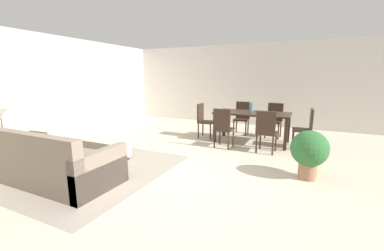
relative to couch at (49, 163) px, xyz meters
The scene contains 17 objects.
ground_plane 2.16m from the couch, 29.85° to the left, with size 10.80×10.80×0.00m, color beige.
wall_back 6.43m from the couch, 72.97° to the left, with size 9.00×0.12×2.70m, color silver.
wall_left 3.25m from the couch, 149.33° to the left, with size 0.12×11.00×2.70m, color silver.
area_rug 0.66m from the couch, 91.14° to the left, with size 3.00×2.80×0.01m, color gray.
couch is the anchor object (origin of this frame).
ottoman_table 1.15m from the couch, 91.21° to the left, with size 1.03×0.45×0.40m.
side_table 1.42m from the couch, behind, with size 0.40×0.40×0.54m.
table_lamp 1.56m from the couch, behind, with size 0.26×0.26×0.52m.
dining_table 4.41m from the couch, 57.34° to the left, with size 1.79×0.88×0.76m.
dining_chair_near_left 3.47m from the couch, 57.05° to the left, with size 0.42×0.42×0.92m.
dining_chair_near_right 4.08m from the couch, 45.88° to the left, with size 0.42×0.42×0.92m.
dining_chair_far_left 4.93m from the couch, 67.09° to the left, with size 0.42×0.42×0.92m.
dining_chair_far_right 5.34m from the couch, 58.33° to the left, with size 0.42×0.42×0.92m.
dining_chair_head_east 5.14m from the couch, 45.54° to the left, with size 0.43×0.43×0.92m.
dining_chair_head_west 3.82m from the couch, 73.37° to the left, with size 0.41×0.41×0.92m.
vase_centerpiece 4.39m from the couch, 57.40° to the left, with size 0.10×0.10×0.25m, color slate.
potted_plant 4.11m from the couch, 26.51° to the left, with size 0.58×0.58×0.79m.
Camera 1 is at (1.74, -3.39, 1.62)m, focal length 22.86 mm.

